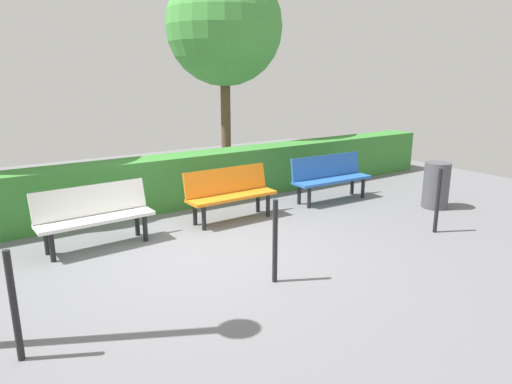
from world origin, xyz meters
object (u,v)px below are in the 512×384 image
at_px(bench_orange, 230,192).
at_px(bench_white, 94,213).
at_px(tree_near, 224,27).
at_px(bench_blue, 330,176).
at_px(trash_bin, 436,185).

height_order(bench_orange, bench_white, same).
bearing_deg(bench_orange, tree_near, -120.43).
height_order(bench_orange, tree_near, tree_near).
xyz_separation_m(bench_white, tree_near, (-4.08, -3.27, 2.92)).
bearing_deg(bench_blue, tree_near, -82.18).
relative_size(bench_orange, trash_bin, 1.85).
relative_size(bench_blue, trash_bin, 1.98).
distance_m(bench_orange, trash_bin, 3.75).
xyz_separation_m(bench_orange, bench_white, (2.20, -0.02, 0.00)).
bearing_deg(bench_orange, bench_white, -1.23).
relative_size(bench_orange, bench_white, 0.97).
height_order(bench_blue, trash_bin, bench_blue).
xyz_separation_m(tree_near, trash_bin, (-1.56, 4.78, -2.98)).
bearing_deg(bench_blue, bench_orange, 1.35).
bearing_deg(tree_near, trash_bin, 108.10).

